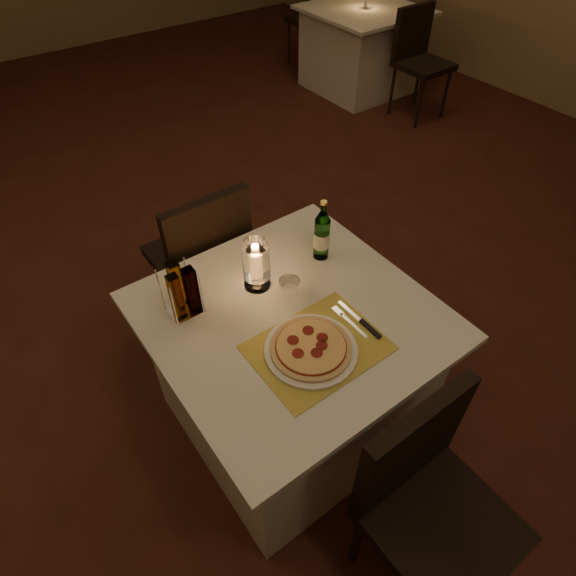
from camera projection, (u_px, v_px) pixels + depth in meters
floor at (228, 336)px, 2.66m from camera, size 8.00×10.00×0.02m
main_table at (291, 372)px, 2.03m from camera, size 1.00×1.00×0.74m
chair_near at (427, 492)px, 1.50m from camera, size 0.42×0.42×0.90m
chair_far at (203, 251)px, 2.31m from camera, size 0.42×0.42×0.90m
placemat at (318, 348)px, 1.66m from camera, size 0.45×0.34×0.00m
plate at (311, 350)px, 1.64m from camera, size 0.32×0.32×0.01m
pizza at (311, 347)px, 1.63m from camera, size 0.28×0.28×0.02m
fork at (347, 320)px, 1.75m from camera, size 0.02×0.18×0.00m
knife at (366, 325)px, 1.72m from camera, size 0.02×0.22×0.01m
tumbler at (289, 289)px, 1.81m from camera, size 0.08×0.08×0.08m
water_bottle at (322, 235)px, 1.93m from camera, size 0.07×0.07×0.27m
hurricane_candle at (256, 262)px, 1.80m from camera, size 0.11×0.11×0.20m
cruet_caddy at (182, 292)px, 1.72m from camera, size 0.12×0.12×0.21m
neighbor_table_right at (361, 50)px, 4.74m from camera, size 1.00×1.00×0.74m
neighbor_chair_ra at (418, 52)px, 4.21m from camera, size 0.42×0.42×0.90m
neighbor_chair_rb at (317, 12)px, 5.02m from camera, size 0.42×0.42×0.90m
neighbor_candle_right at (366, 2)px, 4.45m from camera, size 0.03×0.03×0.11m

